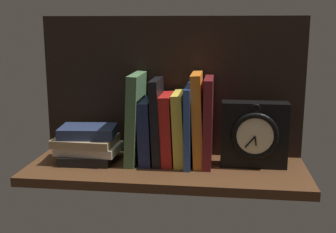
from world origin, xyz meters
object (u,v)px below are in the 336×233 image
(book_navy_bierce, at_px, (147,131))
(book_stack_side, at_px, (88,144))
(book_orange_pandolfini, at_px, (198,119))
(framed_clock, at_px, (254,135))
(book_maroon_dawkins, at_px, (208,121))
(book_green_romantic, at_px, (135,118))
(book_yellow_seinlanguage, at_px, (180,128))
(book_red_requiem, at_px, (168,129))
(book_blue_modern, at_px, (189,125))
(book_black_skeptic, at_px, (158,121))

(book_navy_bierce, distance_m, book_stack_side, 0.18)
(book_orange_pandolfini, relative_size, framed_clock, 1.42)
(book_maroon_dawkins, bearing_deg, framed_clock, -4.16)
(book_green_romantic, height_order, framed_clock, book_green_romantic)
(book_maroon_dawkins, bearing_deg, book_orange_pandolfini, 180.00)
(book_yellow_seinlanguage, distance_m, book_orange_pandolfini, 0.06)
(book_red_requiem, bearing_deg, book_maroon_dawkins, 0.00)
(book_red_requiem, bearing_deg, book_orange_pandolfini, 0.00)
(book_navy_bierce, relative_size, book_maroon_dawkins, 0.73)
(book_navy_bierce, height_order, book_red_requiem, book_red_requiem)
(book_red_requiem, distance_m, book_orange_pandolfini, 0.09)
(framed_clock, distance_m, book_stack_side, 0.47)
(book_maroon_dawkins, relative_size, framed_clock, 1.35)
(book_red_requiem, height_order, book_maroon_dawkins, book_maroon_dawkins)
(book_yellow_seinlanguage, bearing_deg, book_blue_modern, 0.00)
(book_red_requiem, distance_m, book_stack_side, 0.24)
(book_green_romantic, distance_m, book_orange_pandolfini, 0.18)
(book_navy_bierce, relative_size, book_red_requiem, 0.92)
(book_yellow_seinlanguage, xyz_separation_m, book_orange_pandolfini, (0.05, 0.00, 0.03))
(book_orange_pandolfini, height_order, book_maroon_dawkins, book_orange_pandolfini)
(book_black_skeptic, bearing_deg, book_blue_modern, 0.00)
(book_red_requiem, relative_size, book_blue_modern, 0.89)
(book_navy_bierce, bearing_deg, book_green_romantic, 180.00)
(book_black_skeptic, xyz_separation_m, book_stack_side, (-0.20, -0.02, -0.07))
(book_black_skeptic, xyz_separation_m, book_maroon_dawkins, (0.14, 0.00, 0.00))
(book_yellow_seinlanguage, height_order, book_maroon_dawkins, book_maroon_dawkins)
(book_stack_side, bearing_deg, book_navy_bierce, 6.54)
(book_blue_modern, bearing_deg, book_orange_pandolfini, 0.00)
(book_yellow_seinlanguage, height_order, book_orange_pandolfini, book_orange_pandolfini)
(book_navy_bierce, bearing_deg, book_yellow_seinlanguage, 0.00)
(book_red_requiem, xyz_separation_m, book_stack_side, (-0.23, -0.02, -0.05))
(book_orange_pandolfini, bearing_deg, book_navy_bierce, 180.00)
(book_green_romantic, relative_size, book_orange_pandolfini, 0.99)
(framed_clock, xyz_separation_m, book_stack_side, (-0.47, -0.01, -0.04))
(book_green_romantic, bearing_deg, book_blue_modern, 0.00)
(book_navy_bierce, bearing_deg, book_orange_pandolfini, 0.00)
(book_maroon_dawkins, distance_m, framed_clock, 0.13)
(book_black_skeptic, relative_size, framed_clock, 1.32)
(book_red_requiem, height_order, book_blue_modern, book_blue_modern)
(book_black_skeptic, height_order, framed_clock, book_black_skeptic)
(book_navy_bierce, xyz_separation_m, book_maroon_dawkins, (0.17, 0.00, 0.03))
(book_red_requiem, xyz_separation_m, book_yellow_seinlanguage, (0.03, 0.00, 0.00))
(book_red_requiem, relative_size, book_stack_side, 1.06)
(book_green_romantic, distance_m, book_black_skeptic, 0.07)
(book_green_romantic, relative_size, book_navy_bierce, 1.41)
(framed_clock, height_order, book_stack_side, framed_clock)
(book_green_romantic, relative_size, book_blue_modern, 1.14)
(book_black_skeptic, distance_m, book_orange_pandolfini, 0.11)
(framed_clock, bearing_deg, book_stack_side, -178.74)
(book_black_skeptic, height_order, book_stack_side, book_black_skeptic)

